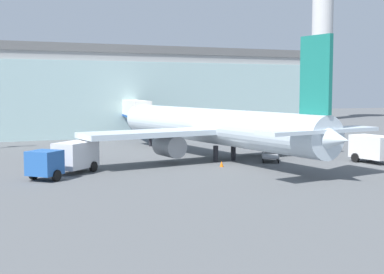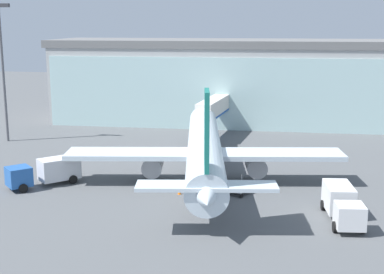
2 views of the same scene
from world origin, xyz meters
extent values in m
plane|color=#545659|center=(0.00, 0.00, 0.00)|extent=(240.00, 240.00, 0.00)
cube|color=#A4A4A4|center=(0.00, 41.54, 6.20)|extent=(62.54, 18.57, 12.40)
cube|color=#ABCDCD|center=(0.37, 33.56, 5.58)|extent=(60.58, 3.14, 11.16)
cube|color=slate|center=(0.00, 41.54, 13.00)|extent=(63.79, 18.94, 1.20)
cube|color=silver|center=(-2.76, 28.85, 4.39)|extent=(3.38, 13.68, 2.40)
cube|color=#194799|center=(-2.76, 28.85, 3.34)|extent=(3.43, 13.69, 0.30)
cylinder|color=#4C4C51|center=(-2.31, 33.91, 1.59)|extent=(0.70, 0.70, 3.19)
cylinder|color=silver|center=(50.89, 62.64, 16.15)|extent=(4.81, 4.81, 32.29)
cylinder|color=silver|center=(-0.49, 7.17, 3.37)|extent=(9.57, 33.17, 3.55)
cone|color=silver|center=(-3.54, 23.43, 3.37)|extent=(4.04, 3.60, 3.55)
cone|color=silver|center=(2.55, -9.09, 3.37)|extent=(3.87, 4.52, 3.19)
cube|color=silver|center=(-0.19, 5.54, 3.02)|extent=(28.85, 9.38, 0.50)
cube|color=silver|center=(2.37, -8.11, 3.90)|extent=(11.25, 4.38, 0.30)
cube|color=#197266|center=(2.28, -7.62, 8.24)|extent=(0.94, 3.21, 6.18)
cylinder|color=gray|center=(-5.61, 5.04, 1.67)|extent=(2.65, 3.53, 2.10)
cylinder|color=gray|center=(5.05, 7.03, 1.67)|extent=(2.65, 3.53, 2.10)
cylinder|color=black|center=(-1.05, 4.36, 0.80)|extent=(0.50, 0.50, 1.60)
cylinder|color=black|center=(1.04, 4.76, 0.80)|extent=(0.50, 0.50, 1.60)
cylinder|color=black|center=(-2.99, 20.48, 0.80)|extent=(0.40, 0.40, 1.60)
cube|color=#2659A5|center=(-17.80, -0.67, 1.40)|extent=(3.11, 3.11, 1.90)
cube|color=silver|center=(-14.92, 2.39, 1.55)|extent=(4.34, 4.42, 2.20)
cylinder|color=black|center=(-17.00, -1.42, 0.45)|extent=(0.83, 0.86, 0.90)
cylinder|color=black|center=(-18.60, 0.08, 0.45)|extent=(0.83, 0.86, 0.90)
cylinder|color=black|center=(-13.44, 2.37, 0.45)|extent=(0.83, 0.86, 0.90)
cylinder|color=black|center=(-15.04, 3.87, 0.45)|extent=(0.83, 0.86, 0.90)
cube|color=white|center=(12.86, -1.58, 1.55)|extent=(2.73, 4.27, 2.20)
cylinder|color=black|center=(13.81, -0.44, 0.45)|extent=(0.42, 0.93, 0.90)
cylinder|color=black|center=(11.63, -0.75, 0.45)|extent=(0.42, 0.93, 0.90)
cube|color=gray|center=(4.03, 2.55, 0.52)|extent=(2.70, 3.22, 0.16)
cylinder|color=black|center=(3.90, 3.88, 0.22)|extent=(0.31, 0.45, 0.44)
cylinder|color=gray|center=(3.90, 3.88, 1.05)|extent=(0.08, 0.08, 0.90)
cylinder|color=black|center=(5.18, 3.22, 0.22)|extent=(0.31, 0.45, 0.44)
cylinder|color=gray|center=(5.18, 3.22, 1.05)|extent=(0.08, 0.08, 0.90)
cylinder|color=black|center=(2.88, 1.88, 0.22)|extent=(0.31, 0.45, 0.44)
cylinder|color=gray|center=(2.88, 1.88, 1.05)|extent=(0.08, 0.08, 0.90)
cylinder|color=black|center=(4.16, 1.23, 0.22)|extent=(0.31, 0.45, 0.44)
cylinder|color=gray|center=(4.16, 1.23, 1.05)|extent=(0.08, 0.08, 0.90)
cone|color=orange|center=(-1.87, 1.09, 0.28)|extent=(0.36, 0.36, 0.55)
cone|color=orange|center=(12.52, 7.34, 0.28)|extent=(0.36, 0.36, 0.55)
camera|label=1|loc=(-21.74, -43.47, 7.17)|focal=50.00mm
camera|label=2|loc=(9.01, -47.30, 16.33)|focal=50.00mm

